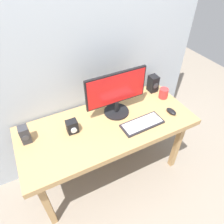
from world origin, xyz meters
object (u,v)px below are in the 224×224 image
object	(u,v)px
monitor	(116,92)
speaker_left	(25,135)
speaker_right	(153,84)
keyboard_primary	(142,124)
desk	(108,129)
mouse	(171,111)
coffee_mug	(164,93)
audio_controller	(72,127)

from	to	relation	value
monitor	speaker_left	world-z (taller)	monitor
monitor	speaker_right	xyz separation A→B (m)	(0.49, 0.13, -0.13)
monitor	speaker_right	size ratio (longest dim) A/B	3.22
monitor	keyboard_primary	xyz separation A→B (m)	(0.12, -0.25, -0.21)
desk	mouse	size ratio (longest dim) A/B	14.17
speaker_right	coffee_mug	distance (m)	0.15
coffee_mug	audio_controller	bearing A→B (deg)	-177.66
mouse	coffee_mug	distance (m)	0.23
mouse	keyboard_primary	bearing A→B (deg)	176.15
desk	keyboard_primary	xyz separation A→B (m)	(0.26, -0.14, 0.08)
desk	coffee_mug	size ratio (longest dim) A/B	15.06
speaker_left	coffee_mug	bearing A→B (deg)	-1.29
speaker_left	coffee_mug	world-z (taller)	speaker_left
monitor	desk	bearing A→B (deg)	-141.95
keyboard_primary	audio_controller	xyz separation A→B (m)	(-0.55, 0.19, 0.05)
keyboard_primary	mouse	bearing A→B (deg)	1.66
desk	audio_controller	bearing A→B (deg)	170.48
coffee_mug	keyboard_primary	bearing A→B (deg)	-149.87
mouse	audio_controller	distance (m)	0.89
desk	monitor	distance (m)	0.34
monitor	audio_controller	bearing A→B (deg)	-172.23
keyboard_primary	speaker_right	bearing A→B (deg)	45.62
speaker_right	speaker_left	xyz separation A→B (m)	(-1.27, -0.12, -0.01)
desk	speaker_right	world-z (taller)	speaker_right
keyboard_primary	audio_controller	bearing A→B (deg)	161.06
monitor	mouse	distance (m)	0.54
desk	speaker_left	size ratio (longest dim) A/B	10.22
desk	speaker_left	bearing A→B (deg)	169.74
audio_controller	coffee_mug	size ratio (longest dim) A/B	1.15
monitor	speaker_right	world-z (taller)	monitor
desk	keyboard_primary	distance (m)	0.31
keyboard_primary	speaker_right	world-z (taller)	speaker_right
keyboard_primary	mouse	xyz separation A→B (m)	(0.32, 0.01, 0.01)
audio_controller	coffee_mug	distance (m)	0.95
mouse	coffee_mug	size ratio (longest dim) A/B	1.06
mouse	coffee_mug	bearing A→B (deg)	65.55
speaker_right	audio_controller	bearing A→B (deg)	-168.66
speaker_right	speaker_left	distance (m)	1.28
desk	speaker_right	distance (m)	0.69
monitor	audio_controller	xyz separation A→B (m)	(-0.43, -0.06, -0.16)
mouse	speaker_right	xyz separation A→B (m)	(0.05, 0.37, 0.07)
mouse	speaker_right	size ratio (longest dim) A/B	0.62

